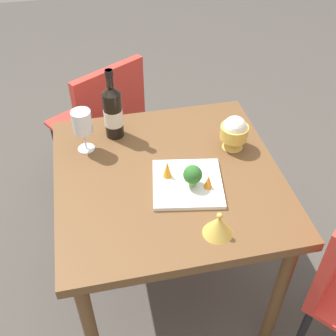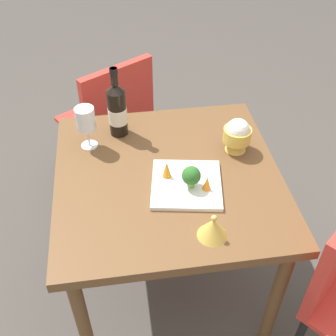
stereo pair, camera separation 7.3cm
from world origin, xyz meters
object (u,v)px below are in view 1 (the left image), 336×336
rice_bowl_lid (218,225)px  carrot_garnish_right (167,169)px  broccoli_floret (193,175)px  chair_near_window (104,119)px  wine_bottle (113,111)px  wine_glass (82,123)px  serving_plate (187,183)px  carrot_garnish_left (208,181)px  rice_bowl (234,132)px

rice_bowl_lid → carrot_garnish_right: (0.11, -0.28, 0.01)m
broccoli_floret → carrot_garnish_right: broccoli_floret is taller
rice_bowl_lid → broccoli_floret: bearing=-82.0°
broccoli_floret → chair_near_window: bearing=-71.9°
chair_near_window → rice_bowl_lid: size_ratio=8.50×
chair_near_window → wine_bottle: (-0.03, 0.43, 0.33)m
wine_glass → broccoli_floret: size_ratio=2.09×
serving_plate → chair_near_window: bearing=-72.3°
rice_bowl_lid → carrot_garnish_left: size_ratio=1.83×
serving_plate → carrot_garnish_right: bearing=-34.7°
chair_near_window → serving_plate: chair_near_window is taller
chair_near_window → wine_glass: size_ratio=4.75×
rice_bowl_lid → broccoli_floret: 0.22m
rice_bowl → rice_bowl_lid: bearing=65.5°
chair_near_window → carrot_garnish_right: (-0.18, 0.74, 0.26)m
chair_near_window → rice_bowl: size_ratio=6.00×
rice_bowl → carrot_garnish_right: 0.33m
rice_bowl → carrot_garnish_right: size_ratio=2.09×
rice_bowl_lid → broccoli_floret: broccoli_floret is taller
chair_near_window → carrot_garnish_left: (-0.31, 0.82, 0.25)m
wine_bottle → carrot_garnish_left: wine_bottle is taller
rice_bowl_lid → carrot_garnish_left: bearing=-96.5°
wine_glass → rice_bowl: wine_glass is taller
carrot_garnish_right → serving_plate: bearing=145.3°
wine_bottle → serving_plate: (-0.22, 0.36, -0.11)m
chair_near_window → wine_bottle: size_ratio=2.83×
chair_near_window → wine_bottle: bearing=-117.2°
wine_glass → rice_bowl: size_ratio=1.26×
wine_glass → carrot_garnish_left: wine_glass is taller
wine_bottle → rice_bowl_lid: bearing=114.1°
rice_bowl → serving_plate: (0.23, 0.18, -0.07)m
rice_bowl_lid → serving_plate: (0.04, -0.24, -0.03)m
carrot_garnish_left → carrot_garnish_right: size_ratio=0.80×
broccoli_floret → wine_bottle: bearing=-58.0°
wine_glass → carrot_garnish_right: bearing=139.4°
rice_bowl → broccoli_floret: rice_bowl is taller
chair_near_window → rice_bowl_lid: 1.09m
wine_glass → chair_near_window: bearing=-101.1°
carrot_garnish_left → serving_plate: bearing=-31.6°
carrot_garnish_right → broccoli_floret: bearing=140.2°
serving_plate → carrot_garnish_right: (0.07, -0.04, 0.04)m
carrot_garnish_left → carrot_garnish_right: bearing=-33.2°
carrot_garnish_right → rice_bowl: bearing=-155.8°
rice_bowl → wine_glass: bearing=-10.6°
wine_glass → carrot_garnish_left: size_ratio=3.28×
wine_bottle → carrot_garnish_left: size_ratio=5.49×
wine_bottle → serving_plate: size_ratio=1.04×
broccoli_floret → carrot_garnish_left: bearing=158.7°
broccoli_floret → carrot_garnish_left: broccoli_floret is taller
wine_bottle → wine_glass: (0.12, 0.07, 0.01)m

